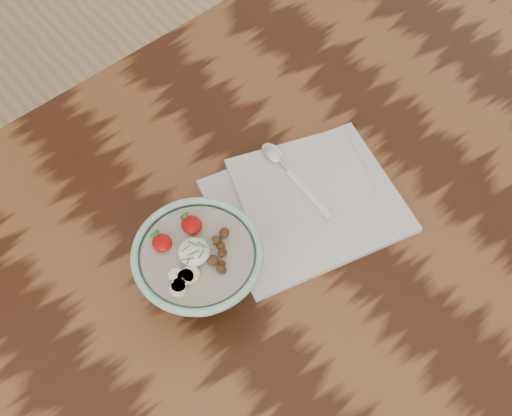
# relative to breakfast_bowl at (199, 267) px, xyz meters

# --- Properties ---
(table) EXTENTS (1.60, 0.90, 0.75)m
(table) POSITION_rel_breakfast_bowl_xyz_m (0.20, -0.03, -0.15)
(table) COLOR #34180D
(table) RESTS_ON ground
(breakfast_bowl) EXTENTS (0.17, 0.17, 0.11)m
(breakfast_bowl) POSITION_rel_breakfast_bowl_xyz_m (0.00, 0.00, 0.00)
(breakfast_bowl) COLOR #9BD1B8
(breakfast_bowl) RESTS_ON table
(napkin) EXTENTS (0.31, 0.27, 0.02)m
(napkin) POSITION_rel_breakfast_bowl_xyz_m (0.20, 0.01, -0.05)
(napkin) COLOR silver
(napkin) RESTS_ON table
(spoon) EXTENTS (0.03, 0.16, 0.01)m
(spoon) POSITION_rel_breakfast_bowl_xyz_m (0.21, 0.08, -0.04)
(spoon) COLOR silver
(spoon) RESTS_ON napkin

